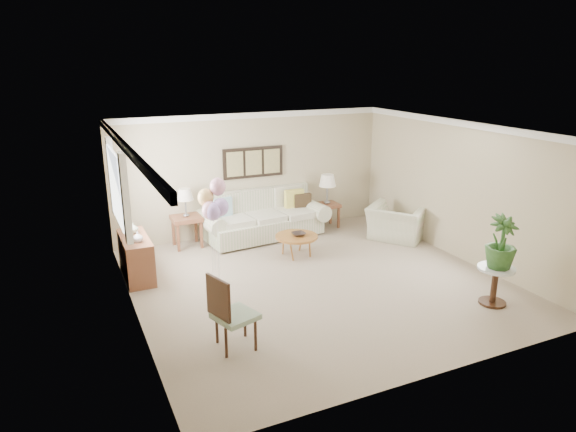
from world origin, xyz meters
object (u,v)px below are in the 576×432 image
object	(u,v)px
accent_chair	(230,311)
coffee_table	(296,237)
sofa	(263,219)
balloon_cluster	(213,203)
armchair	(397,223)

from	to	relation	value
accent_chair	coffee_table	bearing A→B (deg)	49.90
sofa	coffee_table	size ratio (longest dim) A/B	3.40
balloon_cluster	armchair	bearing A→B (deg)	7.86
sofa	balloon_cluster	bearing A→B (deg)	-130.65
coffee_table	armchair	world-z (taller)	armchair
coffee_table	accent_chair	world-z (taller)	accent_chair
sofa	balloon_cluster	distance (m)	2.67
sofa	accent_chair	size ratio (longest dim) A/B	2.72
accent_chair	armchair	bearing A→B (deg)	30.09
coffee_table	balloon_cluster	distance (m)	2.13
coffee_table	armchair	bearing A→B (deg)	0.11
sofa	accent_chair	world-z (taller)	accent_chair
armchair	balloon_cluster	size ratio (longest dim) A/B	0.61
balloon_cluster	accent_chair	bearing A→B (deg)	-102.15
balloon_cluster	coffee_table	bearing A→B (deg)	17.61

